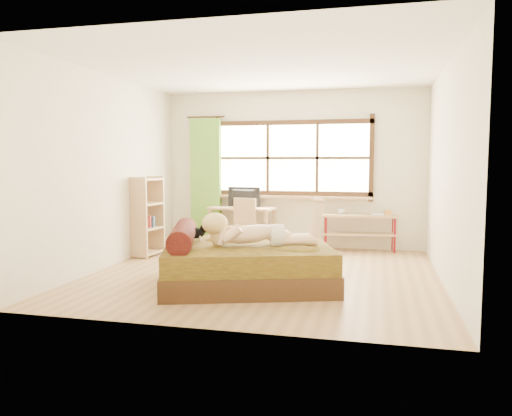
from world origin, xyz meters
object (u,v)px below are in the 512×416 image
(chair, at_px, (243,222))
(pipe_shelf, at_px, (360,224))
(bed, at_px, (243,263))
(bookshelf, at_px, (147,216))
(woman, at_px, (259,221))
(desk, at_px, (242,212))
(kitten, at_px, (194,231))

(chair, distance_m, pipe_shelf, 1.96)
(pipe_shelf, bearing_deg, bed, -123.24)
(bed, height_order, pipe_shelf, bed)
(bed, relative_size, pipe_shelf, 1.90)
(pipe_shelf, bearing_deg, chair, -173.01)
(bookshelf, bearing_deg, woman, -28.05)
(desk, bearing_deg, bed, -66.76)
(kitten, xyz_separation_m, chair, (0.07, 2.08, -0.12))
(woman, bearing_deg, desk, 91.25)
(bed, bearing_deg, chair, 87.33)
(kitten, bearing_deg, pipe_shelf, 34.48)
(woman, height_order, pipe_shelf, woman)
(bed, height_order, chair, chair)
(woman, relative_size, pipe_shelf, 1.11)
(desk, xyz_separation_m, pipe_shelf, (2.01, 0.12, -0.16))
(woman, height_order, bookshelf, bookshelf)
(desk, bearing_deg, bookshelf, -130.97)
(kitten, xyz_separation_m, desk, (-0.04, 2.45, -0.00))
(chair, xyz_separation_m, bookshelf, (-1.36, -0.73, 0.14))
(pipe_shelf, xyz_separation_m, bookshelf, (-3.26, -1.22, 0.18))
(woman, bearing_deg, bookshelf, 127.23)
(bed, distance_m, pipe_shelf, 2.99)
(kitten, distance_m, chair, 2.08)
(desk, bearing_deg, kitten, -81.36)
(woman, xyz_separation_m, kitten, (-0.87, 0.15, -0.18))
(kitten, relative_size, pipe_shelf, 0.24)
(woman, height_order, chair, woman)
(kitten, xyz_separation_m, bookshelf, (-1.29, 1.35, 0.02))
(kitten, height_order, desk, kitten)
(pipe_shelf, bearing_deg, kitten, -134.94)
(pipe_shelf, distance_m, bookshelf, 3.49)
(woman, relative_size, chair, 1.58)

